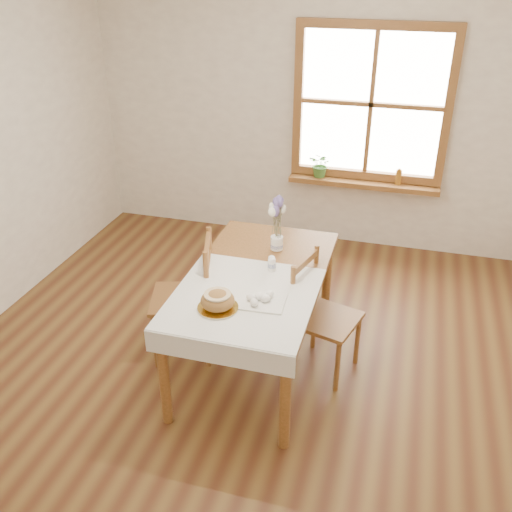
% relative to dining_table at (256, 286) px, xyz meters
% --- Properties ---
extents(ground, '(5.00, 5.00, 0.00)m').
position_rel_dining_table_xyz_m(ground, '(0.00, -0.30, -0.66)').
color(ground, brown).
rests_on(ground, ground).
extents(room_walls, '(4.60, 5.10, 2.65)m').
position_rel_dining_table_xyz_m(room_walls, '(0.00, -0.30, 1.04)').
color(room_walls, white).
rests_on(room_walls, ground).
extents(window, '(1.46, 0.08, 1.46)m').
position_rel_dining_table_xyz_m(window, '(0.50, 2.17, 0.79)').
color(window, '#9A5C2F').
rests_on(window, ground).
extents(window_sill, '(1.46, 0.20, 0.05)m').
position_rel_dining_table_xyz_m(window_sill, '(0.50, 2.10, 0.03)').
color(window_sill, '#9A5C2F').
rests_on(window_sill, ground).
extents(dining_table, '(0.90, 1.60, 0.75)m').
position_rel_dining_table_xyz_m(dining_table, '(0.00, 0.00, 0.00)').
color(dining_table, '#9A5C2F').
rests_on(dining_table, ground).
extents(table_linen, '(0.91, 0.99, 0.01)m').
position_rel_dining_table_xyz_m(table_linen, '(0.00, -0.30, 0.09)').
color(table_linen, white).
rests_on(table_linen, dining_table).
extents(chair_left, '(0.58, 0.56, 0.96)m').
position_rel_dining_table_xyz_m(chair_left, '(-0.56, -0.01, -0.19)').
color(chair_left, '#9A5C2F').
rests_on(chair_left, ground).
extents(chair_right, '(0.53, 0.52, 0.89)m').
position_rel_dining_table_xyz_m(chair_right, '(0.50, 0.07, -0.22)').
color(chair_right, '#9A5C2F').
rests_on(chair_right, ground).
extents(bread_plate, '(0.29, 0.29, 0.01)m').
position_rel_dining_table_xyz_m(bread_plate, '(-0.11, -0.48, 0.10)').
color(bread_plate, white).
rests_on(bread_plate, table_linen).
extents(bread_loaf, '(0.21, 0.21, 0.12)m').
position_rel_dining_table_xyz_m(bread_loaf, '(-0.11, -0.48, 0.17)').
color(bread_loaf, olive).
rests_on(bread_loaf, bread_plate).
extents(egg_napkin, '(0.31, 0.26, 0.01)m').
position_rel_dining_table_xyz_m(egg_napkin, '(0.13, -0.33, 0.10)').
color(egg_napkin, white).
rests_on(egg_napkin, table_linen).
extents(eggs, '(0.24, 0.22, 0.05)m').
position_rel_dining_table_xyz_m(eggs, '(0.13, -0.33, 0.13)').
color(eggs, white).
rests_on(eggs, egg_napkin).
extents(salt_shaker, '(0.07, 0.07, 0.10)m').
position_rel_dining_table_xyz_m(salt_shaker, '(0.09, 0.07, 0.15)').
color(salt_shaker, white).
rests_on(salt_shaker, table_linen).
extents(pepper_shaker, '(0.06, 0.06, 0.09)m').
position_rel_dining_table_xyz_m(pepper_shaker, '(0.08, 0.12, 0.14)').
color(pepper_shaker, white).
rests_on(pepper_shaker, table_linen).
extents(flower_vase, '(0.11, 0.11, 0.10)m').
position_rel_dining_table_xyz_m(flower_vase, '(0.05, 0.40, 0.14)').
color(flower_vase, white).
rests_on(flower_vase, dining_table).
extents(lavender_bouquet, '(0.16, 0.16, 0.31)m').
position_rel_dining_table_xyz_m(lavender_bouquet, '(0.05, 0.40, 0.34)').
color(lavender_bouquet, '#655495').
rests_on(lavender_bouquet, flower_vase).
extents(potted_plant, '(0.30, 0.31, 0.19)m').
position_rel_dining_table_xyz_m(potted_plant, '(0.07, 2.10, 0.15)').
color(potted_plant, '#40732E').
rests_on(potted_plant, window_sill).
extents(amber_bottle, '(0.07, 0.07, 0.16)m').
position_rel_dining_table_xyz_m(amber_bottle, '(0.83, 2.10, 0.13)').
color(amber_bottle, '#9D641D').
rests_on(amber_bottle, window_sill).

